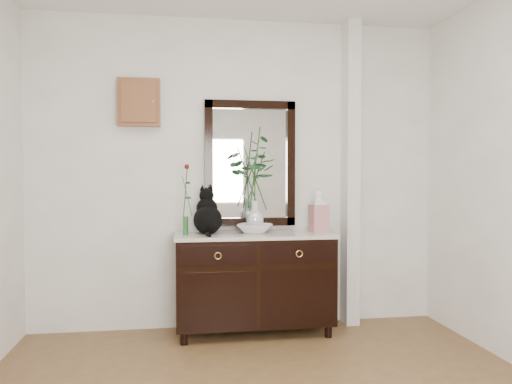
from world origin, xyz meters
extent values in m
cube|color=white|center=(0.00, 1.98, 1.35)|extent=(3.60, 0.04, 2.70)
cube|color=white|center=(1.00, 1.90, 1.35)|extent=(0.12, 0.20, 2.70)
cube|color=black|center=(0.10, 1.73, 0.46)|extent=(1.30, 0.50, 0.82)
cube|color=beige|center=(0.10, 1.73, 0.83)|extent=(1.33, 0.52, 0.03)
cube|color=black|center=(0.10, 1.97, 1.44)|extent=(0.80, 0.06, 1.10)
cube|color=white|center=(0.10, 1.98, 1.44)|extent=(0.66, 0.01, 0.96)
cube|color=brown|center=(-0.85, 1.94, 1.95)|extent=(0.35, 0.10, 0.40)
imported|color=white|center=(0.11, 1.76, 0.89)|extent=(0.38, 0.38, 0.07)
camera|label=1|loc=(-0.53, -2.39, 1.34)|focal=35.00mm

